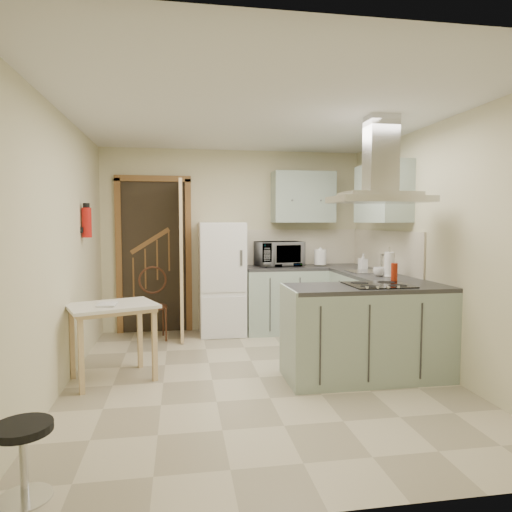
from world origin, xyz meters
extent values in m
plane|color=#C2B797|center=(0.00, 0.00, 0.00)|extent=(4.20, 4.20, 0.00)
plane|color=silver|center=(0.00, 0.00, 2.50)|extent=(4.20, 4.20, 0.00)
plane|color=beige|center=(0.00, 2.10, 1.25)|extent=(3.60, 0.00, 3.60)
plane|color=beige|center=(-1.80, 0.00, 1.25)|extent=(0.00, 4.20, 4.20)
plane|color=beige|center=(1.80, 0.00, 1.25)|extent=(0.00, 4.20, 4.20)
cube|color=brown|center=(-1.10, 2.07, 1.05)|extent=(1.10, 0.12, 2.10)
cube|color=white|center=(-0.20, 1.80, 0.75)|extent=(0.60, 0.60, 1.50)
cube|color=#9EB2A0|center=(0.66, 1.80, 0.45)|extent=(1.08, 0.60, 0.90)
cube|color=#9EB2A0|center=(1.50, 1.12, 0.45)|extent=(0.60, 1.95, 0.90)
cube|color=beige|center=(0.96, 2.09, 1.15)|extent=(1.68, 0.02, 0.50)
cube|color=#9EB2A0|center=(0.95, 1.93, 1.85)|extent=(0.85, 0.35, 0.70)
cube|color=#9EB2A0|center=(1.62, 0.85, 1.85)|extent=(0.35, 0.90, 0.70)
cube|color=#9EB2A0|center=(1.02, -0.18, 0.45)|extent=(1.55, 0.65, 0.90)
cube|color=black|center=(1.12, -0.18, 0.91)|extent=(0.58, 0.50, 0.01)
cube|color=silver|center=(1.12, -0.18, 1.72)|extent=(0.90, 0.55, 0.10)
cube|color=silver|center=(1.50, 0.95, 0.91)|extent=(0.45, 0.40, 0.01)
cylinder|color=#B2140F|center=(-1.74, 0.90, 1.50)|extent=(0.10, 0.10, 0.32)
cube|color=tan|center=(-1.39, 0.17, 0.37)|extent=(0.94, 0.83, 0.73)
cube|color=#4C2819|center=(-1.11, 1.64, 0.42)|extent=(0.43, 0.43, 0.84)
cylinder|color=black|center=(-1.60, -1.71, 0.21)|extent=(0.33, 0.33, 0.42)
imported|color=black|center=(0.60, 1.88, 1.07)|extent=(0.67, 0.50, 0.34)
cylinder|color=white|center=(1.16, 1.78, 1.03)|extent=(0.21, 0.21, 0.25)
cube|color=orange|center=(0.86, 1.87, 1.03)|extent=(0.12, 0.18, 0.26)
imported|color=silver|center=(1.55, 1.21, 1.00)|extent=(0.11, 0.11, 0.21)
cylinder|color=white|center=(1.54, 0.45, 1.04)|extent=(0.13, 0.13, 0.28)
imported|color=silver|center=(1.45, 0.51, 0.95)|extent=(0.15, 0.15, 0.10)
cylinder|color=#B72A0F|center=(1.41, 0.07, 0.99)|extent=(0.08, 0.08, 0.19)
imported|color=#953431|center=(-1.51, 0.11, 0.78)|extent=(0.18, 0.24, 0.10)
camera|label=1|loc=(-0.74, -4.27, 1.51)|focal=32.00mm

